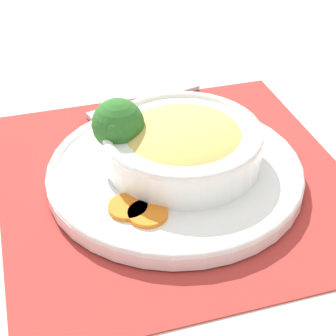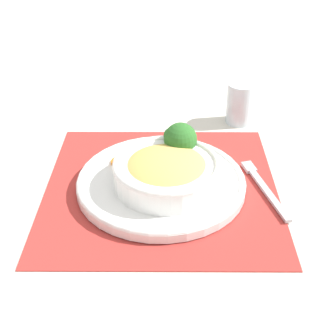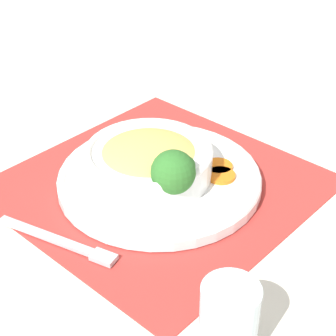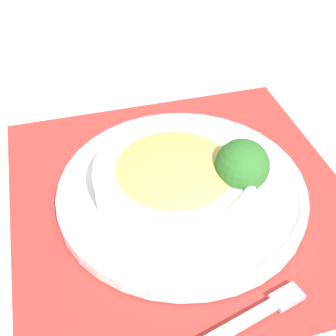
{
  "view_description": "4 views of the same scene",
  "coord_description": "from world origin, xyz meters",
  "px_view_note": "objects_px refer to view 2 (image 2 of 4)",
  "views": [
    {
      "loc": [
        -0.5,
        0.2,
        0.41
      ],
      "look_at": [
        -0.01,
        0.01,
        0.03
      ],
      "focal_mm": 60.0,
      "sensor_mm": 36.0,
      "label": 1
    },
    {
      "loc": [
        -0.04,
        -0.69,
        0.5
      ],
      "look_at": [
        0.01,
        0.02,
        0.03
      ],
      "focal_mm": 50.0,
      "sensor_mm": 36.0,
      "label": 2
    },
    {
      "loc": [
        0.54,
        0.43,
        0.49
      ],
      "look_at": [
        0.0,
        0.02,
        0.04
      ],
      "focal_mm": 60.0,
      "sensor_mm": 36.0,
      "label": 3
    },
    {
      "loc": [
        0.38,
        -0.16,
        0.42
      ],
      "look_at": [
        -0.01,
        -0.01,
        0.04
      ],
      "focal_mm": 50.0,
      "sensor_mm": 36.0,
      "label": 4
    }
  ],
  "objects_px": {
    "bowl": "(167,171)",
    "water_glass": "(240,105)",
    "broccoli_floret": "(180,140)",
    "fork": "(261,184)"
  },
  "relations": [
    {
      "from": "bowl",
      "to": "water_glass",
      "type": "bearing_deg",
      "value": 54.16
    },
    {
      "from": "broccoli_floret",
      "to": "water_glass",
      "type": "distance_m",
      "value": 0.24
    },
    {
      "from": "bowl",
      "to": "broccoli_floret",
      "type": "height_order",
      "value": "broccoli_floret"
    },
    {
      "from": "bowl",
      "to": "broccoli_floret",
      "type": "distance_m",
      "value": 0.08
    },
    {
      "from": "water_glass",
      "to": "fork",
      "type": "relative_size",
      "value": 0.51
    },
    {
      "from": "bowl",
      "to": "fork",
      "type": "relative_size",
      "value": 1.03
    },
    {
      "from": "bowl",
      "to": "water_glass",
      "type": "distance_m",
      "value": 0.32
    },
    {
      "from": "water_glass",
      "to": "fork",
      "type": "distance_m",
      "value": 0.26
    },
    {
      "from": "broccoli_floret",
      "to": "fork",
      "type": "height_order",
      "value": "broccoli_floret"
    },
    {
      "from": "bowl",
      "to": "fork",
      "type": "distance_m",
      "value": 0.18
    }
  ]
}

